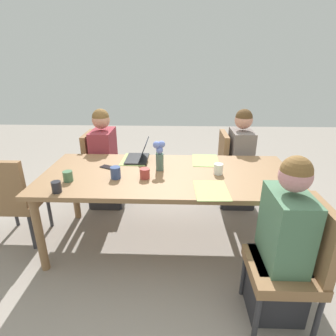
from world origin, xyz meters
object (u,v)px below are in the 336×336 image
(chair_head_left_right_near, at_px, (12,197))
(phone_silver, at_px, (299,195))
(dining_table, at_px, (168,180))
(coffee_mug_centre_left, at_px, (56,187))
(coffee_mug_centre_right, at_px, (116,173))
(phone_black, at_px, (108,167))
(coffee_mug_far_left, at_px, (145,173))
(flower_vase, at_px, (159,154))
(person_far_left_near, at_px, (239,165))
(person_far_left_mid, at_px, (105,165))
(laptop_far_left_mid, at_px, (139,156))
(person_near_left_far, at_px, (281,250))
(chair_far_left_mid, at_px, (100,165))
(coffee_mug_near_left, at_px, (68,176))
(chair_far_left_near, at_px, (232,165))
(chair_near_left_far, at_px, (296,260))
(coffee_mug_near_right, at_px, (218,169))

(chair_head_left_right_near, distance_m, phone_silver, 2.53)
(dining_table, relative_size, coffee_mug_centre_left, 25.11)
(coffee_mug_centre_right, height_order, phone_black, coffee_mug_centre_right)
(chair_head_left_right_near, relative_size, coffee_mug_far_left, 10.10)
(dining_table, height_order, flower_vase, flower_vase)
(coffee_mug_centre_right, bearing_deg, person_far_left_near, 35.86)
(person_far_left_mid, relative_size, laptop_far_left_mid, 3.73)
(person_near_left_far, bearing_deg, coffee_mug_far_left, 146.50)
(person_far_left_near, height_order, coffee_mug_centre_right, person_far_left_near)
(laptop_far_left_mid, bearing_deg, chair_far_left_mid, 139.67)
(person_far_left_mid, height_order, chair_head_left_right_near, person_far_left_mid)
(person_near_left_far, xyz_separation_m, coffee_mug_near_left, (-1.63, 0.57, 0.27))
(chair_head_left_right_near, xyz_separation_m, phone_black, (0.90, 0.15, 0.25))
(chair_head_left_right_near, bearing_deg, chair_far_left_mid, 53.78)
(chair_far_left_mid, bearing_deg, coffee_mug_centre_left, -89.72)
(chair_far_left_near, distance_m, person_near_left_far, 1.62)
(chair_head_left_right_near, relative_size, flower_vase, 3.20)
(person_far_left_near, xyz_separation_m, person_near_left_far, (-0.03, -1.56, 0.00))
(person_far_left_mid, relative_size, coffee_mug_centre_right, 11.43)
(coffee_mug_near_left, xyz_separation_m, coffee_mug_centre_right, (0.39, 0.07, 0.01))
(person_near_left_far, distance_m, coffee_mug_centre_right, 1.42)
(person_far_left_mid, height_order, phone_silver, person_far_left_mid)
(flower_vase, xyz_separation_m, coffee_mug_near_left, (-0.76, -0.27, -0.12))
(coffee_mug_far_left, distance_m, phone_black, 0.45)
(flower_vase, bearing_deg, person_far_left_near, 38.45)
(chair_near_left_far, xyz_separation_m, coffee_mug_centre_right, (-1.31, 0.70, 0.30))
(chair_head_left_right_near, height_order, coffee_mug_far_left, chair_head_left_right_near)
(coffee_mug_centre_left, xyz_separation_m, phone_black, (0.28, 0.52, -0.04))
(coffee_mug_near_right, height_order, phone_black, coffee_mug_near_right)
(chair_near_left_far, height_order, laptop_far_left_mid, laptop_far_left_mid)
(person_far_left_near, bearing_deg, chair_far_left_mid, 179.50)
(dining_table, bearing_deg, chair_near_left_far, -43.92)
(chair_far_left_mid, relative_size, coffee_mug_centre_left, 9.91)
(laptop_far_left_mid, height_order, phone_black, laptop_far_left_mid)
(chair_far_left_mid, bearing_deg, dining_table, -43.24)
(chair_far_left_mid, bearing_deg, coffee_mug_near_left, -89.06)
(dining_table, bearing_deg, coffee_mug_centre_left, -154.26)
(chair_near_left_far, bearing_deg, person_far_left_near, 91.40)
(laptop_far_left_mid, xyz_separation_m, coffee_mug_near_left, (-0.53, -0.54, 0.00))
(phone_silver, bearing_deg, coffee_mug_centre_right, 73.18)
(person_far_left_mid, bearing_deg, chair_far_left_near, 3.93)
(coffee_mug_centre_right, relative_size, coffee_mug_far_left, 1.17)
(dining_table, bearing_deg, person_far_left_near, 43.87)
(chair_near_left_far, height_order, coffee_mug_near_right, chair_near_left_far)
(coffee_mug_centre_left, bearing_deg, coffee_mug_near_right, 17.46)
(chair_far_left_near, bearing_deg, laptop_far_left_mid, -154.08)
(chair_far_left_near, relative_size, person_near_left_far, 0.75)
(person_near_left_far, height_order, coffee_mug_far_left, person_near_left_far)
(chair_far_left_near, relative_size, chair_near_left_far, 1.00)
(chair_far_left_near, bearing_deg, coffee_mug_near_left, -146.52)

